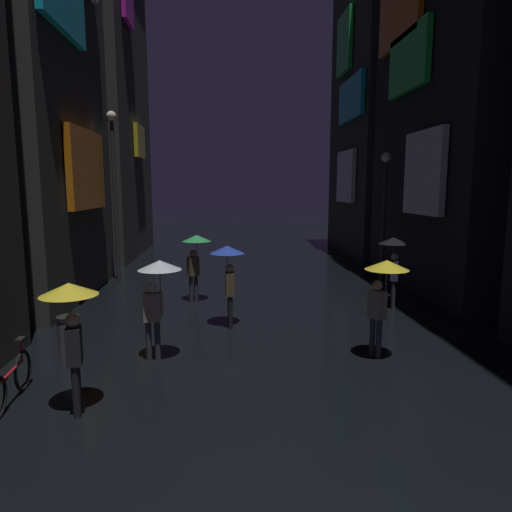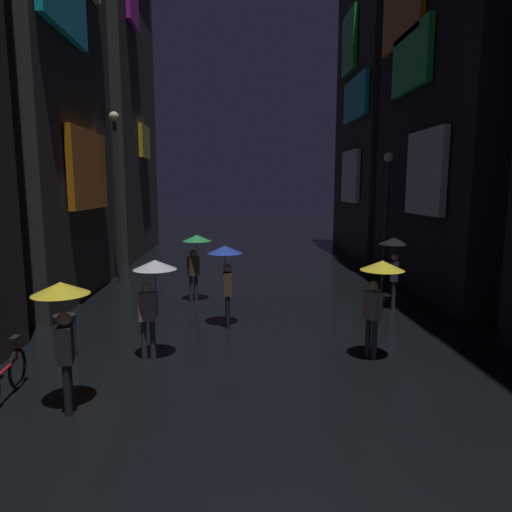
# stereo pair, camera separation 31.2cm
# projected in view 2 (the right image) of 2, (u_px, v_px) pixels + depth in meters

# --- Properties ---
(building_left_mid) EXTENTS (4.25, 7.10, 15.33)m
(building_left_mid) POSITION_uv_depth(u_px,v_px,m) (14.00, 55.00, 14.13)
(building_left_mid) COLOR #33302D
(building_left_mid) RESTS_ON ground
(building_left_far) EXTENTS (4.25, 8.60, 22.72)m
(building_left_far) POSITION_uv_depth(u_px,v_px,m) (99.00, 33.00, 23.21)
(building_left_far) COLOR #33302D
(building_left_far) RESTS_ON ground
(building_right_mid) EXTENTS (4.25, 8.02, 16.43)m
(building_right_mid) POSITION_uv_depth(u_px,v_px,m) (477.00, 48.00, 15.24)
(building_right_mid) COLOR black
(building_right_mid) RESTS_ON ground
(building_right_far) EXTENTS (4.25, 7.33, 14.56)m
(building_right_far) POSITION_uv_depth(u_px,v_px,m) (389.00, 116.00, 23.92)
(building_right_far) COLOR #33302D
(building_right_far) RESTS_ON ground
(pedestrian_midstreet_centre_clear) EXTENTS (0.90, 0.90, 2.12)m
(pedestrian_midstreet_centre_clear) POSITION_uv_depth(u_px,v_px,m) (152.00, 282.00, 9.45)
(pedestrian_midstreet_centre_clear) COLOR #2D2D38
(pedestrian_midstreet_centre_clear) RESTS_ON ground
(pedestrian_midstreet_left_black) EXTENTS (0.90, 0.90, 2.12)m
(pedestrian_midstreet_left_black) POSITION_uv_depth(u_px,v_px,m) (394.00, 253.00, 13.54)
(pedestrian_midstreet_left_black) COLOR #2D2D38
(pedestrian_midstreet_left_black) RESTS_ON ground
(pedestrian_near_crossing_yellow) EXTENTS (0.90, 0.90, 2.12)m
(pedestrian_near_crossing_yellow) POSITION_uv_depth(u_px,v_px,m) (62.00, 311.00, 7.23)
(pedestrian_near_crossing_yellow) COLOR black
(pedestrian_near_crossing_yellow) RESTS_ON ground
(pedestrian_far_right_blue) EXTENTS (0.90, 0.90, 2.12)m
(pedestrian_far_right_blue) POSITION_uv_depth(u_px,v_px,m) (226.00, 263.00, 11.72)
(pedestrian_far_right_blue) COLOR black
(pedestrian_far_right_blue) RESTS_ON ground
(pedestrian_foreground_right_yellow) EXTENTS (0.90, 0.90, 2.12)m
(pedestrian_foreground_right_yellow) POSITION_uv_depth(u_px,v_px,m) (379.00, 282.00, 9.42)
(pedestrian_foreground_right_yellow) COLOR #2D2D38
(pedestrian_foreground_right_yellow) RESTS_ON ground
(pedestrian_foreground_left_green) EXTENTS (0.90, 0.90, 2.12)m
(pedestrian_foreground_left_green) POSITION_uv_depth(u_px,v_px,m) (196.00, 249.00, 14.36)
(pedestrian_foreground_left_green) COLOR #2D2D38
(pedestrian_foreground_left_green) RESTS_ON ground
(bicycle_parked_at_storefront) EXTENTS (0.18, 1.82, 0.96)m
(bicycle_parked_at_storefront) POSITION_uv_depth(u_px,v_px,m) (5.00, 379.00, 7.73)
(bicycle_parked_at_storefront) COLOR black
(bicycle_parked_at_storefront) RESTS_ON ground
(streetlamp_right_far) EXTENTS (0.36, 0.36, 4.88)m
(streetlamp_right_far) POSITION_uv_depth(u_px,v_px,m) (387.00, 201.00, 16.94)
(streetlamp_right_far) COLOR #2D2D33
(streetlamp_right_far) RESTS_ON ground
(streetlamp_left_far) EXTENTS (0.36, 0.36, 6.31)m
(streetlamp_left_far) POSITION_uv_depth(u_px,v_px,m) (117.00, 180.00, 16.82)
(streetlamp_left_far) COLOR #2D2D33
(streetlamp_left_far) RESTS_ON ground
(trash_bin) EXTENTS (0.46, 0.46, 0.93)m
(trash_bin) POSITION_uv_depth(u_px,v_px,m) (65.00, 336.00, 9.70)
(trash_bin) COLOR #3F3F47
(trash_bin) RESTS_ON ground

